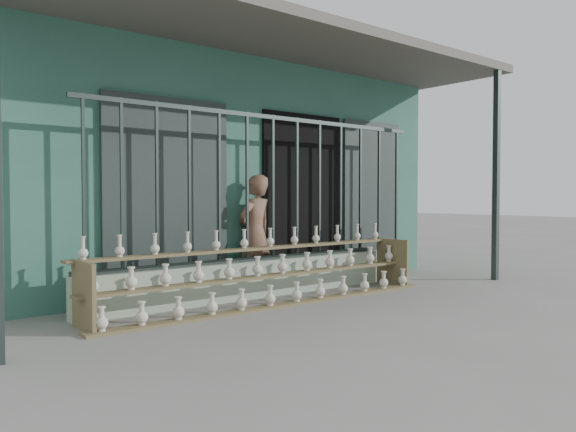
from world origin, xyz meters
TOP-DOWN VIEW (x-y plane):
  - ground at (0.00, 0.00)m, footprint 60.00×60.00m
  - workshop_building at (0.00, 4.23)m, footprint 7.40×6.60m
  - parapet_wall at (0.00, 1.30)m, footprint 5.00×0.20m
  - security_fence at (-0.00, 1.30)m, footprint 5.00×0.04m
  - shelf_rack at (-0.35, 0.89)m, footprint 4.50×0.68m
  - elderly_woman at (-0.05, 1.61)m, footprint 0.63×0.49m

SIDE VIEW (x-z plane):
  - ground at x=0.00m, z-range 0.00..0.00m
  - parapet_wall at x=0.00m, z-range 0.00..0.45m
  - shelf_rack at x=-0.35m, z-range -0.07..0.79m
  - elderly_woman at x=-0.05m, z-range 0.00..1.51m
  - security_fence at x=0.00m, z-range 0.45..2.25m
  - workshop_building at x=0.00m, z-range 0.02..3.23m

